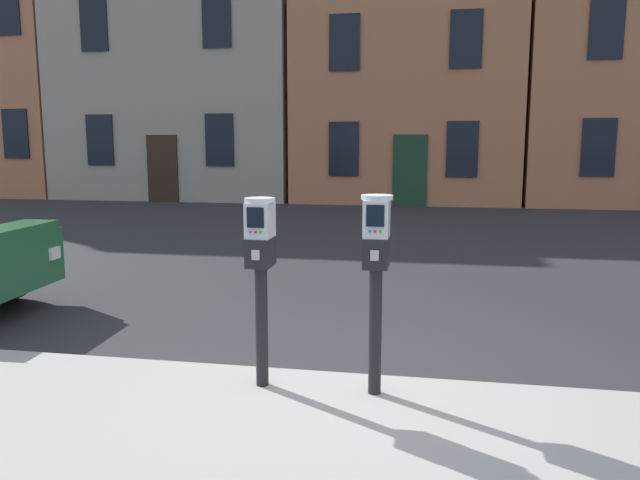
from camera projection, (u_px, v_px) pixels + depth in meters
name	position (u px, v px, depth m)	size (l,w,h in m)	color
ground_plane	(344.00, 400.00, 4.64)	(160.00, 160.00, 0.00)	#28282B
parking_meter_near_kerb	(261.00, 258.00, 4.43)	(0.22, 0.25, 1.37)	black
parking_meter_twin_adjacent	(376.00, 259.00, 4.28)	(0.22, 0.25, 1.40)	black
townhouse_cream_stone	(2.00, 36.00, 23.68)	(7.29, 6.91, 11.71)	#B7704C
townhouse_green_painted	(193.00, 44.00, 22.11)	(7.99, 6.33, 10.60)	#9E9384
townhouse_orange_brick	(409.00, 61.00, 21.02)	(6.87, 6.67, 9.16)	#B7704C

